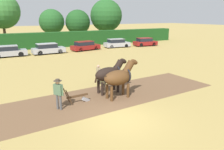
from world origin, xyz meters
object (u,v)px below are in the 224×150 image
object	(u,v)px
farmer_at_plow	(58,92)
farmer_beside_team	(98,73)
tree_center	(2,11)
parked_car_center_right	(85,46)
parked_car_center_left	(8,51)
tree_right	(78,22)
tree_far_right	(106,16)
parked_car_center	(48,49)
parked_car_far_right	(145,42)
draft_horse_lead_left	(119,77)
plow	(79,98)
draft_horse_lead_right	(110,74)
tree_center_right	(52,22)
parked_car_right	(117,43)

from	to	relation	value
farmer_at_plow	farmer_beside_team	size ratio (longest dim) A/B	1.17
tree_center	parked_car_center_right	distance (m)	15.89
parked_car_center_left	tree_center	bearing A→B (deg)	87.82
tree_right	parked_car_center_left	xyz separation A→B (m)	(-14.60, -12.91, -3.19)
farmer_beside_team	parked_car_center_right	size ratio (longest dim) A/B	0.33
tree_far_right	parked_car_center	world-z (taller)	tree_far_right
parked_car_center_right	parked_car_far_right	distance (m)	11.26
draft_horse_lead_left	plow	xyz separation A→B (m)	(-2.56, 0.46, -1.06)
tree_right	parked_car_far_right	xyz separation A→B (m)	(7.54, -13.03, -3.20)
tree_far_right	plow	distance (m)	37.39
draft_horse_lead_left	draft_horse_lead_right	world-z (taller)	draft_horse_lead_left
plow	parked_car_far_right	xyz separation A→B (m)	(19.72, 19.14, 0.38)
farmer_beside_team	parked_car_far_right	size ratio (longest dim) A/B	0.36
parked_car_far_right	parked_car_center_left	bearing A→B (deg)	-172.78
tree_center_right	draft_horse_lead_right	world-z (taller)	tree_center_right
draft_horse_lead_right	parked_car_right	size ratio (longest dim) A/B	0.59
parked_car_center	parked_car_center_right	size ratio (longest dim) A/B	0.96
parked_car_center_right	parked_car_right	size ratio (longest dim) A/B	1.05
parked_car_right	tree_center	bearing A→B (deg)	152.91
draft_horse_lead_right	parked_car_far_right	bearing A→B (deg)	44.18
farmer_at_plow	farmer_beside_team	xyz separation A→B (m)	(4.03, 3.20, -0.19)
parked_car_center_left	parked_car_right	size ratio (longest dim) A/B	0.99
farmer_beside_team	plow	bearing A→B (deg)	-130.22
tree_center	draft_horse_lead_left	distance (m)	31.46
tree_far_right	parked_car_center	distance (m)	21.09
draft_horse_lead_left	parked_car_center_right	distance (m)	20.83
tree_right	parked_car_center	world-z (taller)	tree_right
draft_horse_lead_right	parked_car_center	world-z (taller)	draft_horse_lead_right
tree_far_right	tree_center	bearing A→B (deg)	-175.49
tree_center	parked_car_right	bearing A→B (deg)	-32.41
draft_horse_lead_left	parked_car_center	size ratio (longest dim) A/B	0.60
parked_car_center_right	parked_car_right	distance (m)	5.97
tree_far_right	parked_car_right	xyz separation A→B (m)	(-4.32, -11.97, -4.53)
tree_center_right	draft_horse_lead_right	distance (m)	32.08
tree_center_right	parked_car_right	xyz separation A→B (m)	(7.58, -12.36, -3.36)
farmer_at_plow	parked_car_center_left	distance (m)	19.70
parked_car_center_right	plow	bearing A→B (deg)	-123.35
draft_horse_lead_left	parked_car_right	size ratio (longest dim) A/B	0.60
plow	parked_car_center	bearing A→B (deg)	79.23
tree_center_right	farmer_beside_team	distance (m)	30.05
tree_center	parked_car_center	size ratio (longest dim) A/B	1.98
parked_car_center_right	parked_car_far_right	bearing A→B (deg)	-11.73
parked_car_center	parked_car_right	world-z (taller)	parked_car_center
draft_horse_lead_left	parked_car_right	xyz separation A→B (m)	(11.86, 20.47, -0.69)
farmer_at_plow	tree_center	bearing A→B (deg)	57.26
tree_center_right	farmer_at_plow	world-z (taller)	tree_center_right
tree_center	tree_center_right	distance (m)	9.14
plow	farmer_beside_team	xyz separation A→B (m)	(2.66, 2.79, 0.56)
farmer_beside_team	parked_car_center_right	distance (m)	17.70
parked_car_center_left	tree_right	bearing A→B (deg)	42.09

